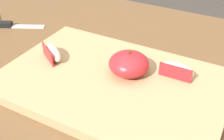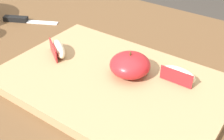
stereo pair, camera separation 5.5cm
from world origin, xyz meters
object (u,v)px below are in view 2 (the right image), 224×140
Objects in this scene: apple_wedge_middle at (178,75)px; paring_knife at (20,19)px; apple_wedge_back at (58,49)px; cutting_board at (112,82)px; apple_half_skin_up at (130,65)px.

apple_wedge_middle is 0.51m from paring_knife.
apple_wedge_back and apple_wedge_middle have the same top height.
cutting_board is 6.37× the size of apple_wedge_middle.
apple_wedge_middle is (0.11, 0.07, 0.03)m from cutting_board.
cutting_board is 0.05m from apple_half_skin_up.
apple_wedge_middle is at bearing 21.21° from apple_half_skin_up.
apple_half_skin_up is at bearing -158.79° from apple_wedge_middle.
apple_wedge_middle is (0.26, 0.06, 0.00)m from apple_wedge_back.
apple_wedge_back is 0.27m from paring_knife.
paring_knife is (-0.42, 0.07, -0.04)m from apple_half_skin_up.
apple_wedge_back reaches higher than cutting_board.
apple_wedge_middle is at bearing 13.72° from apple_wedge_back.
paring_knife is at bearing 166.00° from cutting_board.
apple_wedge_middle is at bearing -3.63° from paring_knife.
apple_half_skin_up reaches higher than paring_knife.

